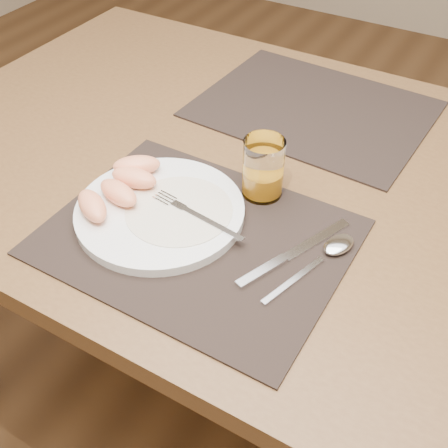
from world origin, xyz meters
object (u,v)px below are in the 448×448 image
juice_glass (263,171)px  spoon (332,250)px  placemat_near (197,237)px  knife (286,258)px  table (266,202)px  placemat_far (313,109)px  plate (160,211)px  fork (190,212)px

juice_glass → spoon: bearing=-25.2°
placemat_near → juice_glass: juice_glass is taller
knife → juice_glass: bearing=130.1°
spoon → table: bearing=140.6°
placemat_near → spoon: size_ratio=2.38×
table → juice_glass: (0.03, -0.08, 0.13)m
table → spoon: size_ratio=7.41×
placemat_far → spoon: size_ratio=2.38×
table → spoon: spoon is taller
placemat_near → placemat_far: size_ratio=1.00×
placemat_far → table: bearing=-87.5°
table → plate: 0.25m
fork → juice_glass: 0.14m
placemat_near → juice_glass: size_ratio=4.40×
spoon → fork: bearing=-168.1°
placemat_near → juice_glass: bearing=75.6°
spoon → juice_glass: bearing=154.8°
fork → spoon: fork is taller
spoon → juice_glass: size_ratio=1.85×
placemat_near → juice_glass: 0.16m
plate → knife: 0.22m
table → plate: plate is taller
spoon → juice_glass: (-0.16, 0.07, 0.04)m
table → spoon: bearing=-39.4°
placemat_near → spoon: spoon is taller
placemat_far → plate: (-0.08, -0.43, 0.01)m
spoon → plate: bearing=-167.5°
fork → spoon: size_ratio=0.93×
table → knife: knife is taller
plate → fork: (0.05, 0.01, 0.01)m
placemat_far → fork: bearing=-94.2°
table → fork: fork is taller
fork → juice_glass: bearing=61.4°
placemat_far → plate: plate is taller
table → juice_glass: size_ratio=13.68×
placemat_near → spoon: bearing=20.4°
fork → juice_glass: juice_glass is taller
table → fork: bearing=-101.6°
juice_glass → table: bearing=108.6°
placemat_near → fork: size_ratio=2.57×
placemat_far → juice_glass: size_ratio=4.40×
table → placemat_near: placemat_near is taller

